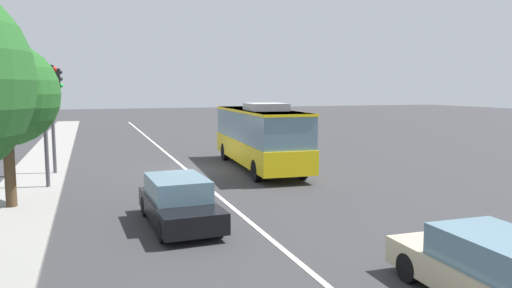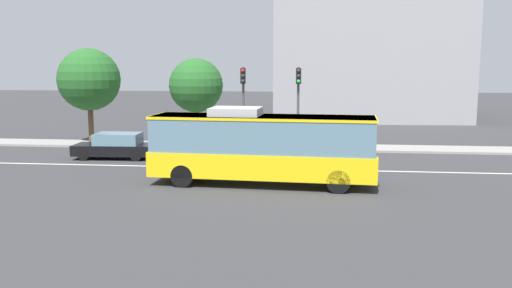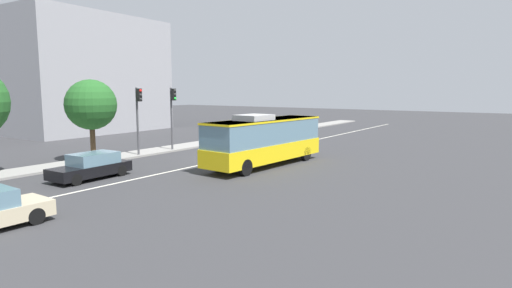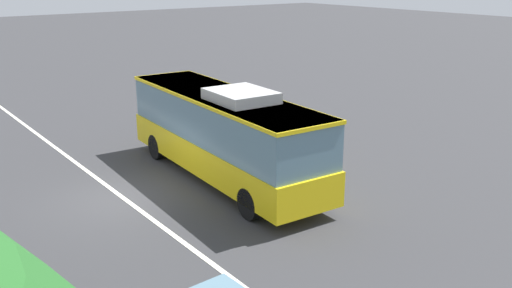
% 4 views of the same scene
% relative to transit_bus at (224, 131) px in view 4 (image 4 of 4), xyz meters
% --- Properties ---
extents(ground_plane, '(160.00, 160.00, 0.00)m').
position_rel_transit_bus_xyz_m(ground_plane, '(0.58, 3.70, -1.81)').
color(ground_plane, '#333335').
extents(lane_centre_line, '(76.00, 0.16, 0.01)m').
position_rel_transit_bus_xyz_m(lane_centre_line, '(0.58, 3.70, -1.80)').
color(lane_centre_line, silver).
rests_on(lane_centre_line, ground_plane).
extents(transit_bus, '(10.13, 3.08, 3.46)m').
position_rel_transit_bus_xyz_m(transit_bus, '(0.00, 0.00, 0.00)').
color(transit_bus, yellow).
rests_on(transit_bus, ground_plane).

